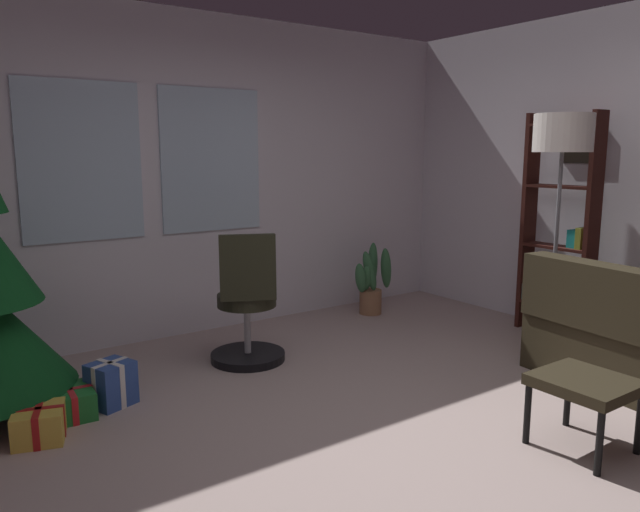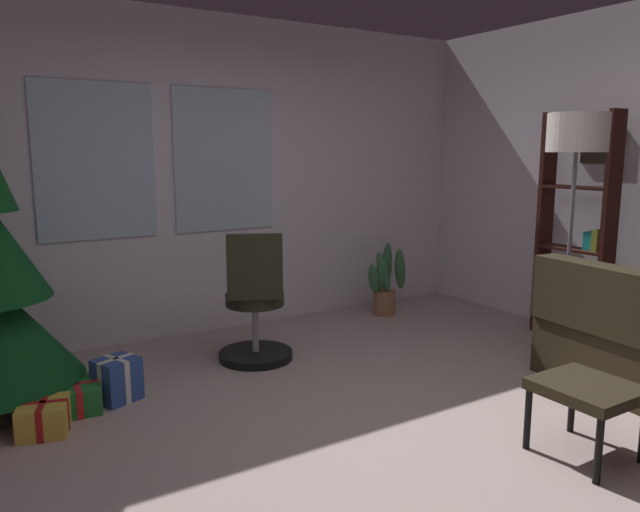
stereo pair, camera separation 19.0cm
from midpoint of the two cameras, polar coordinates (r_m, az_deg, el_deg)
ground_plane at (r=3.49m, az=8.89°, el=-17.90°), size 5.33×5.12×0.10m
wall_back_with_windows at (r=5.32m, az=-9.67°, el=7.46°), size 5.33×0.12×2.70m
footstool at (r=3.51m, az=25.24°, el=-11.61°), size 0.43×0.47×0.40m
gift_box_green at (r=4.05m, az=-20.64°, el=-12.31°), size 0.27×0.33×0.17m
gift_box_gold at (r=3.82m, az=-23.18°, el=-13.77°), size 0.33×0.34×0.19m
gift_box_blue at (r=4.10m, az=-17.26°, el=-11.04°), size 0.31×0.29×0.28m
office_chair at (r=4.55m, az=-4.92°, el=-5.22°), size 0.56×0.58×0.99m
bookshelf at (r=5.48m, az=23.74°, el=1.15°), size 0.18×0.64×1.88m
floor_lamp at (r=4.87m, az=24.03°, el=9.44°), size 0.43×0.43×1.84m
potted_plant at (r=5.88m, az=7.08°, el=-2.56°), size 0.50×0.39×0.68m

